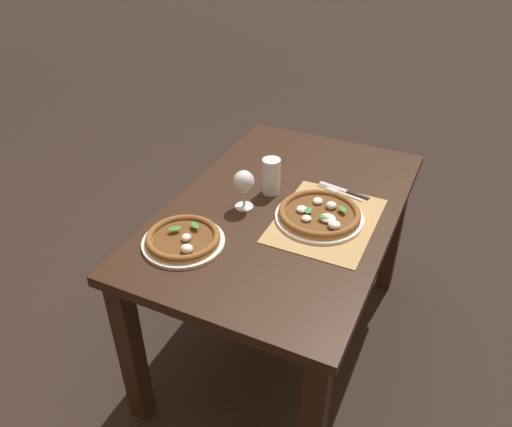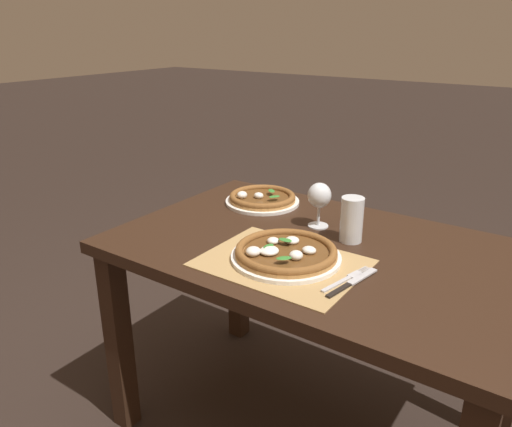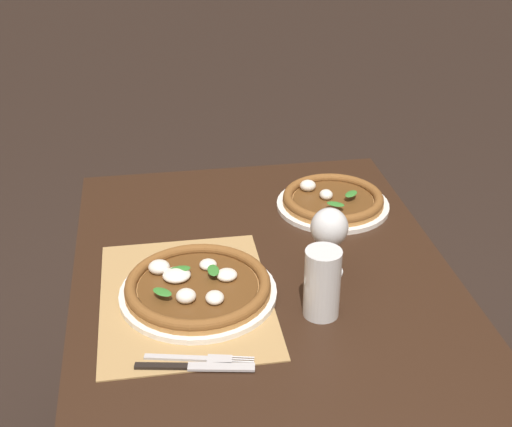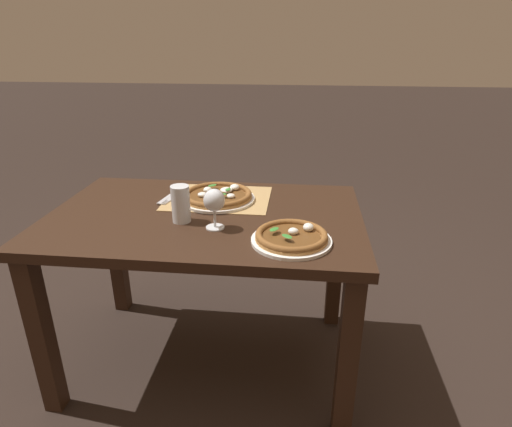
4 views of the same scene
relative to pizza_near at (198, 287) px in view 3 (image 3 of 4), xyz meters
name	(u,v)px [view 3 (image 3 of 4)]	position (x,y,z in m)	size (l,w,h in m)	color
dining_table	(271,340)	(0.03, 0.15, -0.13)	(1.27, 0.82, 0.74)	black
paper_placemat	(186,298)	(0.00, -0.03, -0.02)	(0.45, 0.35, 0.00)	#A88451
pizza_near	(198,287)	(0.00, 0.00, 0.00)	(0.32, 0.32, 0.05)	white
pizza_far	(333,200)	(-0.33, 0.37, 0.00)	(0.28, 0.28, 0.05)	white
wine_glass	(329,230)	(-0.04, 0.28, 0.08)	(0.08, 0.08, 0.16)	silver
pint_glass	(322,284)	(0.10, 0.24, 0.05)	(0.07, 0.07, 0.15)	silver
fork	(200,359)	(0.20, -0.01, -0.02)	(0.06, 0.20, 0.00)	#B7B7BC
knife	(195,367)	(0.22, -0.02, -0.02)	(0.05, 0.21, 0.01)	black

